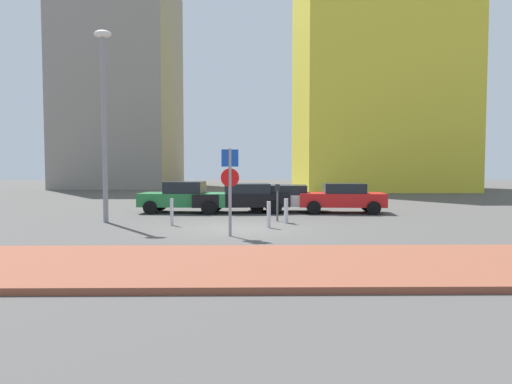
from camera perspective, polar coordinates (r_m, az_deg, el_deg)
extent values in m
plane|color=#4C4947|center=(16.93, -2.14, -4.48)|extent=(120.00, 120.00, 0.00)
cube|color=brown|center=(10.43, -3.01, -8.95)|extent=(40.00, 4.35, 0.14)
cube|color=#237238|center=(22.76, -8.80, -0.92)|extent=(4.34, 2.11, 0.64)
cube|color=black|center=(22.72, -8.74, 0.58)|extent=(1.93, 1.77, 0.55)
cylinder|color=black|center=(22.29, -12.89, -1.87)|extent=(0.66, 0.27, 0.64)
cylinder|color=black|center=(24.00, -11.67, -1.50)|extent=(0.66, 0.27, 0.64)
cylinder|color=black|center=(21.65, -5.59, -1.95)|extent=(0.66, 0.27, 0.64)
cylinder|color=black|center=(23.40, -4.89, -1.56)|extent=(0.66, 0.27, 0.64)
cube|color=black|center=(22.51, -1.91, -0.95)|extent=(4.72, 2.16, 0.62)
cube|color=black|center=(22.49, -1.14, 0.44)|extent=(2.26, 1.84, 0.48)
cylinder|color=black|center=(21.59, -5.93, -1.97)|extent=(0.65, 0.27, 0.64)
cylinder|color=black|center=(23.41, -5.85, -1.56)|extent=(0.65, 0.27, 0.64)
cylinder|color=black|center=(21.76, 2.34, -1.91)|extent=(0.65, 0.27, 0.64)
cylinder|color=black|center=(23.57, 1.77, -1.52)|extent=(0.65, 0.27, 0.64)
cube|color=white|center=(22.98, 3.58, -0.95)|extent=(4.05, 2.09, 0.55)
cube|color=black|center=(22.95, 4.00, 0.30)|extent=(1.87, 1.80, 0.46)
cylinder|color=black|center=(22.11, 0.13, -1.83)|extent=(0.65, 0.26, 0.64)
cylinder|color=black|center=(23.94, 0.34, -1.44)|extent=(0.65, 0.26, 0.64)
cylinder|color=black|center=(22.14, 7.08, -1.85)|extent=(0.65, 0.26, 0.64)
cylinder|color=black|center=(23.97, 6.76, -1.46)|extent=(0.65, 0.26, 0.64)
cube|color=red|center=(22.76, 10.47, -0.93)|extent=(4.18, 2.06, 0.64)
cube|color=black|center=(22.74, 10.79, 0.47)|extent=(2.04, 1.75, 0.47)
cylinder|color=black|center=(21.79, 7.13, -1.93)|extent=(0.65, 0.27, 0.64)
cylinder|color=black|center=(23.53, 6.87, -1.55)|extent=(0.65, 0.27, 0.64)
cylinder|color=black|center=(22.13, 14.28, -1.93)|extent=(0.65, 0.27, 0.64)
cylinder|color=black|center=(23.85, 13.50, -1.55)|extent=(0.65, 0.27, 0.64)
cylinder|color=gray|center=(14.93, -3.21, -0.07)|extent=(0.10, 0.10, 2.82)
cube|color=#1447B7|center=(14.91, -3.23, 4.19)|extent=(0.54, 0.17, 0.55)
cylinder|color=red|center=(14.91, -3.22, 1.78)|extent=(0.59, 0.18, 0.60)
cylinder|color=#4C4C51|center=(19.02, 2.65, -1.75)|extent=(0.08, 0.08, 1.24)
cube|color=black|center=(18.97, 2.65, 0.55)|extent=(0.18, 0.14, 0.28)
cylinder|color=gray|center=(19.57, -18.15, 7.13)|extent=(0.20, 0.20, 7.31)
ellipsoid|color=silver|center=(20.20, -18.35, 17.96)|extent=(0.70, 0.36, 0.30)
cylinder|color=#B7B7BC|center=(18.38, 3.72, -2.33)|extent=(0.16, 0.16, 0.98)
cylinder|color=#B7B7BC|center=(17.97, -10.32, -2.42)|extent=(0.13, 0.13, 1.03)
cylinder|color=#B7B7BC|center=(16.99, 1.58, -2.81)|extent=(0.14, 0.14, 0.97)
cube|color=gold|center=(48.39, 14.23, 13.58)|extent=(14.59, 15.69, 22.10)
cube|color=gray|center=(53.74, -16.02, 12.74)|extent=(10.99, 14.60, 22.53)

